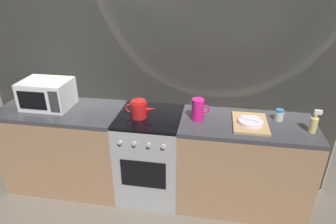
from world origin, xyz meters
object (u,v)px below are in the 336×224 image
object	(u,v)px
stove_unit	(151,155)
pitcher	(198,109)
spice_jar	(279,115)
spray_bottle	(314,123)
microwave	(47,94)
kettle	(139,109)
dish_pile	(250,123)

from	to	relation	value
stove_unit	pitcher	bearing A→B (deg)	-0.58
spice_jar	spray_bottle	size ratio (longest dim) A/B	0.52
stove_unit	pitcher	size ratio (longest dim) A/B	4.50
microwave	kettle	world-z (taller)	microwave
dish_pile	stove_unit	bearing A→B (deg)	178.46
spice_jar	spray_bottle	world-z (taller)	spray_bottle
stove_unit	spice_jar	bearing A→B (deg)	5.02
microwave	pitcher	bearing A→B (deg)	-1.52
microwave	spice_jar	world-z (taller)	microwave
microwave	dish_pile	size ratio (longest dim) A/B	1.15
microwave	kettle	xyz separation A→B (m)	(0.94, -0.08, -0.05)
pitcher	dish_pile	distance (m)	0.47
spice_jar	spray_bottle	bearing A→B (deg)	-36.15
microwave	spice_jar	xyz separation A→B (m)	(2.20, 0.07, -0.08)
stove_unit	pitcher	xyz separation A→B (m)	(0.45, -0.00, 0.55)
pitcher	spice_jar	distance (m)	0.73
stove_unit	microwave	distance (m)	1.18
spray_bottle	dish_pile	bearing A→B (deg)	174.56
stove_unit	spray_bottle	size ratio (longest dim) A/B	4.43
dish_pile	spice_jar	distance (m)	0.29
stove_unit	spray_bottle	world-z (taller)	spray_bottle
dish_pile	spray_bottle	world-z (taller)	spray_bottle
kettle	spice_jar	bearing A→B (deg)	6.75
pitcher	spray_bottle	xyz separation A→B (m)	(0.96, -0.07, -0.02)
stove_unit	kettle	xyz separation A→B (m)	(-0.08, -0.05, 0.53)
pitcher	dish_pile	bearing A→B (deg)	-2.47
kettle	spray_bottle	bearing A→B (deg)	-1.00
stove_unit	kettle	distance (m)	0.54
stove_unit	spray_bottle	distance (m)	1.51
stove_unit	pitcher	world-z (taller)	pitcher
kettle	dish_pile	size ratio (longest dim) A/B	0.71
stove_unit	spice_jar	world-z (taller)	spice_jar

